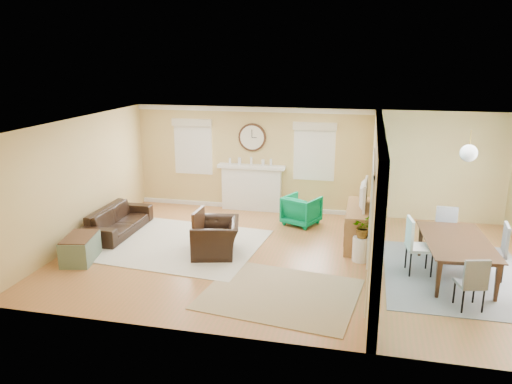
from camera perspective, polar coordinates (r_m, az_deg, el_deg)
floor at (r=9.85m, az=4.19°, el=-7.48°), size 9.00×9.00×0.00m
wall_back at (r=12.32m, az=6.43°, el=3.48°), size 9.00×0.02×2.60m
wall_front at (r=6.62m, az=0.44°, el=-6.96°), size 9.00×0.02×2.60m
wall_left at (r=10.99m, az=-19.54°, el=1.23°), size 0.02×6.00×2.60m
ceiling at (r=9.16m, az=4.51°, el=7.69°), size 9.00×6.00×0.02m
partition at (r=9.59m, az=13.57°, el=0.07°), size 0.17×6.00×2.60m
fireplace at (r=12.61m, az=-0.51°, el=0.57°), size 1.70×0.30×1.17m
wall_clock at (r=12.43m, az=-0.43°, el=6.26°), size 0.70×0.07×0.70m
window_left at (r=12.89m, az=-7.20°, el=5.60°), size 1.05×0.13×1.42m
window_right at (r=12.20m, az=6.69°, el=5.07°), size 1.05×0.13×1.42m
pendant at (r=9.29m, az=23.14°, el=4.11°), size 0.30×0.30×0.55m
rug_cream at (r=10.56m, az=-8.56°, el=-5.95°), size 3.44×3.06×0.02m
rug_jute at (r=8.43m, az=2.81°, el=-11.54°), size 2.71×2.33×0.01m
rug_grey at (r=9.70m, az=21.82°, el=-8.94°), size 2.45×3.06×0.01m
sofa at (r=11.45m, az=-15.46°, el=-3.15°), size 0.79×1.99×0.58m
eames_chair at (r=9.91m, az=-4.63°, el=-5.22°), size 1.14×1.24×0.68m
green_chair at (r=11.63m, az=5.22°, el=-2.08°), size 0.97×0.98×0.68m
trunk at (r=10.16m, az=-19.43°, el=-6.11°), size 0.70×0.96×0.50m
credenza at (r=10.60m, az=11.73°, el=-3.77°), size 0.56×1.64×0.80m
tv at (r=10.40m, az=11.83°, el=-0.21°), size 0.16×0.98×0.56m
garden_stool at (r=9.80m, az=11.89°, el=-6.40°), size 0.32×0.32×0.48m
potted_plant at (r=9.65m, az=12.04°, el=-3.91°), size 0.39×0.43×0.43m
dining_table at (r=9.57m, az=22.02°, el=-7.08°), size 1.23×2.04×0.69m
dining_chair_n at (r=10.51m, az=20.92°, el=-3.84°), size 0.44×0.44×0.92m
dining_chair_s at (r=8.44m, az=23.33°, el=-9.01°), size 0.47×0.47×0.88m
dining_chair_w at (r=9.40m, az=18.27°, el=-5.39°), size 0.52×0.52×1.04m
dining_chair_e at (r=9.68m, az=25.41°, el=-5.62°), size 0.49×0.49×1.01m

